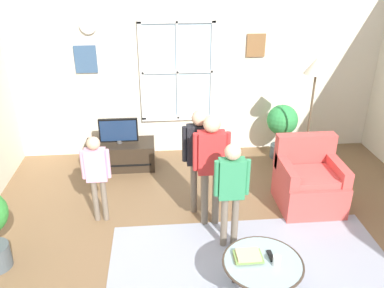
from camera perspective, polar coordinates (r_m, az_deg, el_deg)
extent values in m
cube|color=brown|center=(4.29, 5.10, -17.54)|extent=(6.22, 6.22, 0.02)
cube|color=silver|center=(6.19, 1.03, 10.74)|extent=(5.62, 0.12, 2.69)
cube|color=silver|center=(6.10, -2.12, 10.35)|extent=(1.08, 0.02, 1.49)
cube|color=white|center=(5.93, -2.22, 17.28)|extent=(1.14, 0.04, 0.06)
cube|color=white|center=(6.31, -2.00, 3.74)|extent=(1.14, 0.04, 0.06)
cube|color=white|center=(6.07, -7.26, 10.11)|extent=(0.06, 0.04, 1.49)
cube|color=white|center=(6.13, 3.01, 10.41)|extent=(0.06, 0.04, 1.49)
cube|color=white|center=(6.08, -2.11, 10.30)|extent=(0.03, 0.04, 1.49)
cube|color=white|center=(6.08, -2.11, 10.30)|extent=(1.08, 0.04, 0.03)
cube|color=#38567A|center=(6.12, -15.05, 11.69)|extent=(0.32, 0.03, 0.40)
cube|color=olive|center=(6.17, 9.19, 13.85)|extent=(0.28, 0.03, 0.34)
cylinder|color=silver|center=(6.00, -14.74, 16.22)|extent=(0.24, 0.04, 0.24)
cube|color=#999EAD|center=(4.21, 9.22, -18.60)|extent=(2.95, 1.92, 0.01)
cube|color=#2D2319|center=(6.07, -10.24, -1.54)|extent=(1.02, 0.47, 0.40)
cube|color=black|center=(5.89, -10.37, -3.12)|extent=(0.92, 0.02, 0.02)
cylinder|color=#4C4C4C|center=(5.98, -10.40, 0.37)|extent=(0.08, 0.08, 0.05)
cube|color=black|center=(5.90, -10.54, 1.98)|extent=(0.57, 0.05, 0.36)
cube|color=navy|center=(5.88, -10.56, 1.88)|extent=(0.53, 0.01, 0.32)
cube|color=#D14C47|center=(5.26, 16.47, -6.58)|extent=(0.76, 0.72, 0.42)
cube|color=#D14C47|center=(5.30, 15.94, -0.89)|extent=(0.76, 0.16, 0.45)
cube|color=#D14C47|center=(5.01, 13.48, -3.84)|extent=(0.12, 0.65, 0.20)
cube|color=#D14C47|center=(5.24, 20.16, -3.40)|extent=(0.12, 0.65, 0.20)
cube|color=#E1524D|center=(5.10, 17.00, -4.48)|extent=(0.61, 0.50, 0.08)
cylinder|color=#99B2B7|center=(3.76, 10.17, -16.46)|extent=(0.71, 0.71, 0.02)
torus|color=#3F3328|center=(3.76, 10.17, -16.46)|extent=(0.74, 0.74, 0.02)
cylinder|color=#33281E|center=(4.01, 6.12, -17.06)|extent=(0.04, 0.04, 0.41)
cylinder|color=#33281E|center=(4.10, 12.13, -16.44)|extent=(0.04, 0.04, 0.41)
cube|color=#AE9745|center=(3.76, 8.08, -15.97)|extent=(0.26, 0.14, 0.02)
cube|color=#769A4C|center=(3.75, 8.10, -15.75)|extent=(0.25, 0.18, 0.02)
cube|color=#CAAD88|center=(3.73, 8.12, -15.51)|extent=(0.21, 0.17, 0.02)
cylinder|color=white|center=(3.71, 12.11, -16.15)|extent=(0.07, 0.07, 0.10)
cube|color=black|center=(3.81, 11.25, -15.50)|extent=(0.04, 0.14, 0.02)
cylinder|color=#726656|center=(4.67, 1.84, -7.83)|extent=(0.08, 0.08, 0.70)
cylinder|color=#726656|center=(4.68, 3.44, -7.74)|extent=(0.08, 0.08, 0.70)
cube|color=red|center=(4.38, 2.80, -1.24)|extent=(0.30, 0.16, 0.49)
sphere|color=#D8AD8C|center=(4.24, 2.89, 2.89)|extent=(0.19, 0.19, 0.19)
cylinder|color=red|center=(4.33, 0.52, -1.16)|extent=(0.06, 0.06, 0.44)
cylinder|color=red|center=(4.38, 5.13, -0.97)|extent=(0.06, 0.06, 0.44)
cylinder|color=#726656|center=(4.37, 4.64, -11.08)|extent=(0.07, 0.07, 0.62)
cylinder|color=#726656|center=(4.39, 6.17, -10.97)|extent=(0.07, 0.07, 0.62)
cube|color=#338C59|center=(4.09, 5.71, -4.99)|extent=(0.27, 0.14, 0.44)
sphere|color=#D8AD8C|center=(3.94, 5.90, -1.15)|extent=(0.17, 0.17, 0.17)
cylinder|color=#338C59|center=(4.04, 3.56, -4.98)|extent=(0.06, 0.06, 0.40)
cylinder|color=#338C59|center=(4.09, 7.96, -4.74)|extent=(0.06, 0.06, 0.40)
cylinder|color=#726656|center=(4.88, 0.25, -6.31)|extent=(0.08, 0.08, 0.68)
cylinder|color=#726656|center=(4.89, 1.75, -6.24)|extent=(0.08, 0.08, 0.68)
cube|color=black|center=(4.61, 1.06, -0.09)|extent=(0.29, 0.15, 0.48)
sphere|color=#D8AD8C|center=(4.47, 1.09, 3.77)|extent=(0.18, 0.18, 0.18)
cylinder|color=black|center=(4.57, -1.07, -0.01)|extent=(0.06, 0.06, 0.43)
cylinder|color=black|center=(4.60, 3.23, 0.15)|extent=(0.06, 0.06, 0.43)
cylinder|color=#726656|center=(4.90, -13.72, -7.87)|extent=(0.07, 0.07, 0.56)
cylinder|color=#726656|center=(4.88, -12.49, -7.85)|extent=(0.07, 0.07, 0.56)
cube|color=#DB9EBC|center=(4.65, -13.67, -2.93)|extent=(0.24, 0.13, 0.39)
sphere|color=#D8AD8C|center=(4.53, -14.02, 0.11)|extent=(0.15, 0.15, 0.15)
cylinder|color=#DB9EBC|center=(4.65, -15.45, -2.89)|extent=(0.05, 0.05, 0.36)
cylinder|color=#DB9EBC|center=(4.60, -12.00, -2.78)|extent=(0.05, 0.05, 0.36)
cylinder|color=#4C565B|center=(6.45, 12.43, -0.98)|extent=(0.29, 0.29, 0.21)
cylinder|color=#4C7238|center=(6.37, 12.60, 0.63)|extent=(0.02, 0.02, 0.19)
sphere|color=#309146|center=(6.24, 12.88, 3.39)|extent=(0.47, 0.47, 0.47)
cylinder|color=black|center=(6.01, 15.55, -4.38)|extent=(0.26, 0.26, 0.03)
cylinder|color=brown|center=(5.69, 16.42, 2.25)|extent=(0.03, 0.03, 1.54)
cone|color=beige|center=(5.43, 17.55, 10.74)|extent=(0.32, 0.32, 0.22)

